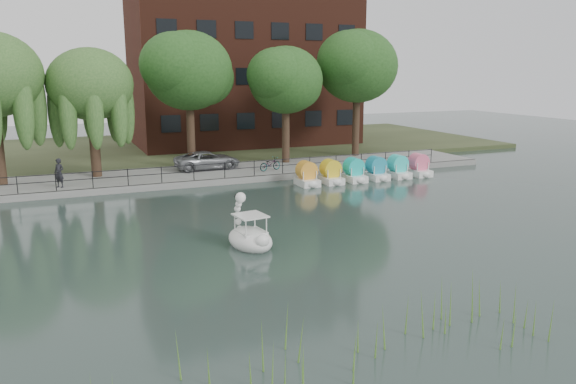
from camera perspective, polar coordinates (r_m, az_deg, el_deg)
ground_plane at (r=24.15m, az=2.60°, el=-4.99°), size 120.00×120.00×0.00m
promenade at (r=38.76m, az=-7.59°, el=1.86°), size 40.00×6.00×0.40m
kerb at (r=35.97m, az=-6.34°, el=1.07°), size 40.00×0.25×0.40m
land_strip at (r=52.24m, az=-11.68°, el=4.39°), size 60.00×22.00×0.36m
railing at (r=35.99m, az=-6.47°, el=2.60°), size 32.00×0.05×1.00m
apartment_building at (r=53.56m, az=-4.51°, el=14.65°), size 20.00×10.07×18.00m
willow_mid at (r=37.89m, az=-19.45°, el=10.24°), size 5.32×5.32×8.15m
broadleaf_center at (r=39.82m, az=-10.07°, el=11.99°), size 6.00×6.00×9.25m
broadleaf_right at (r=41.49m, az=-0.23°, el=11.25°), size 5.40×5.40×8.32m
broadleaf_far at (r=45.25m, az=7.07°, el=12.53°), size 6.30×6.30×9.71m
minivan at (r=39.32m, az=-8.19°, el=3.35°), size 2.61×5.28×1.44m
bicycle at (r=38.46m, az=-1.84°, el=2.94°), size 1.09×1.82×1.00m
pedestrian at (r=35.41m, az=-22.25°, el=2.00°), size 0.86×0.83×1.98m
swan_boat at (r=23.37m, az=-3.93°, el=-4.41°), size 1.92×2.72×2.14m
pedal_boat_row at (r=37.41m, az=7.86°, el=2.10°), size 9.65×1.70×1.40m
reed_bank at (r=17.71m, az=22.33°, el=-10.50°), size 24.00×2.40×1.20m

